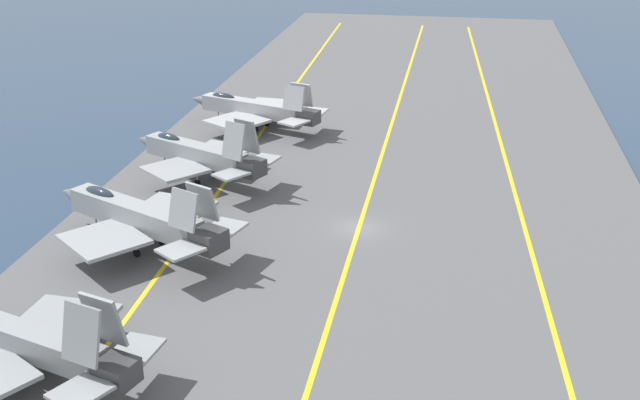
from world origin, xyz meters
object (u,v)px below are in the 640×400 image
object	(u,v)px
parked_jet_nearest	(22,339)
parked_jet_second	(138,216)
parked_jet_fourth	(254,109)
parked_jet_third	(199,154)

from	to	relation	value
parked_jet_nearest	parked_jet_second	xyz separation A→B (m)	(17.13, -0.18, 0.30)
parked_jet_second	parked_jet_fourth	world-z (taller)	parked_jet_second
parked_jet_third	parked_jet_fourth	world-z (taller)	parked_jet_third
parked_jet_second	parked_jet_nearest	bearing A→B (deg)	179.39
parked_jet_second	parked_jet_third	bearing A→B (deg)	-0.20
parked_jet_third	parked_jet_nearest	bearing A→B (deg)	179.58
parked_jet_nearest	parked_jet_fourth	xyz separation A→B (m)	(48.86, -1.24, -0.09)
parked_jet_third	parked_jet_fourth	xyz separation A→B (m)	(16.95, -1.01, -0.38)
parked_jet_nearest	parked_jet_fourth	distance (m)	48.87
parked_jet_fourth	parked_jet_third	bearing A→B (deg)	176.60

